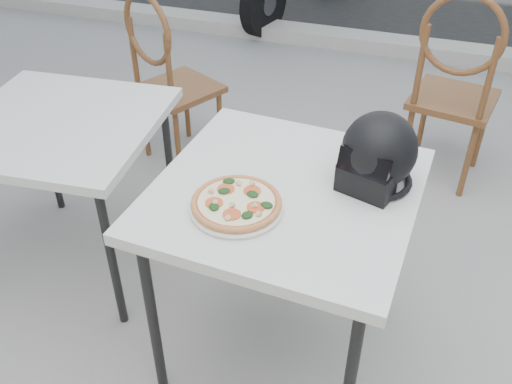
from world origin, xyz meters
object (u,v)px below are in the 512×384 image
(plate, at_px, (237,208))
(helmet, at_px, (378,155))
(pizza, at_px, (236,203))
(cafe_table_side, at_px, (60,135))
(cafe_chair_main, at_px, (455,81))
(cafe_chair_side, at_px, (167,72))
(cafe_table_main, at_px, (285,205))

(plate, distance_m, helmet, 0.51)
(pizza, bearing_deg, cafe_table_side, 157.90)
(plate, distance_m, cafe_chair_main, 1.78)
(cafe_chair_main, xyz_separation_m, cafe_chair_side, (-1.57, -0.31, -0.04))
(cafe_table_main, height_order, pizza, pizza)
(helmet, relative_size, cafe_chair_main, 0.29)
(pizza, bearing_deg, plate, -127.67)
(cafe_table_main, bearing_deg, helmet, 24.27)
(cafe_table_main, xyz_separation_m, cafe_chair_side, (-1.04, 1.18, -0.16))
(cafe_table_main, distance_m, pizza, 0.23)
(plate, bearing_deg, helmet, 36.38)
(cafe_table_side, bearing_deg, pizza, -22.10)
(helmet, bearing_deg, plate, -126.78)
(plate, distance_m, cafe_table_side, 1.04)
(pizza, height_order, cafe_table_side, pizza)
(cafe_table_main, height_order, cafe_table_side, cafe_table_main)
(cafe_table_main, height_order, plate, plate)
(cafe_table_main, distance_m, cafe_chair_main, 1.58)
(pizza, relative_size, cafe_table_side, 0.42)
(helmet, relative_size, cafe_table_side, 0.36)
(pizza, relative_size, helmet, 1.17)
(cafe_table_side, bearing_deg, helmet, -4.03)
(pizza, distance_m, cafe_chair_main, 1.79)
(plate, height_order, cafe_table_side, plate)
(cafe_table_main, xyz_separation_m, pizza, (-0.12, -0.17, 0.11))
(plate, xyz_separation_m, cafe_chair_main, (0.64, 1.65, -0.21))
(helmet, height_order, cafe_chair_main, cafe_chair_main)
(cafe_chair_main, bearing_deg, cafe_table_main, 81.17)
(cafe_table_main, distance_m, cafe_table_side, 1.10)
(plate, height_order, cafe_chair_main, cafe_chair_main)
(cafe_chair_main, height_order, cafe_chair_side, cafe_chair_main)
(cafe_table_main, relative_size, cafe_chair_main, 0.82)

